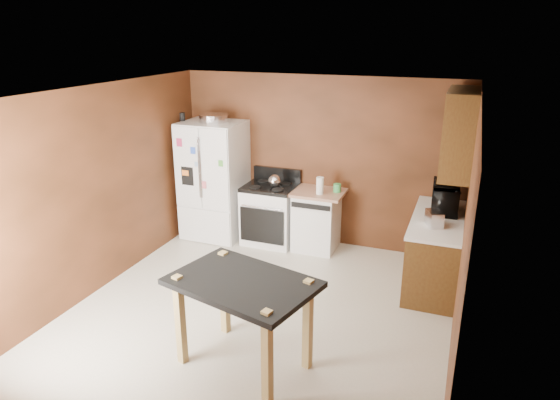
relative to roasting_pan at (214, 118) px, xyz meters
The scene contains 18 objects.
floor 3.08m from the roasting_pan, 51.31° to the right, with size 4.50×4.50×0.00m, color beige.
ceiling 2.54m from the roasting_pan, 51.31° to the right, with size 4.50×4.50×0.00m, color white.
wall_back 1.68m from the roasting_pan, 12.24° to the left, with size 4.20×4.20×0.00m, color brown.
wall_front 4.48m from the roasting_pan, 69.77° to the right, with size 4.20×4.20×0.00m, color brown.
wall_left 2.09m from the roasting_pan, 106.41° to the right, with size 4.50×4.50×0.00m, color brown.
wall_right 4.15m from the roasting_pan, 27.80° to the right, with size 4.50×4.50×0.00m, color brown.
roasting_pan is the anchor object (origin of this frame).
pen_cup 0.48m from the roasting_pan, 165.01° to the right, with size 0.08×0.08×0.12m, color black.
kettle 1.31m from the roasting_pan, ahead, with size 0.19×0.19×0.19m, color silver.
paper_towel 1.89m from the roasting_pan, ahead, with size 0.11×0.11×0.25m, color white.
green_canister 2.10m from the roasting_pan, ahead, with size 0.11×0.11×0.12m, color #44B256.
toaster 3.49m from the roasting_pan, 13.14° to the right, with size 0.15×0.25×0.18m, color silver.
microwave 3.47m from the roasting_pan, ahead, with size 0.60×0.40×0.33m, color black.
refrigerator 0.96m from the roasting_pan, 105.67° to the right, with size 0.90×0.80×1.80m.
gas_range 1.66m from the roasting_pan, ahead, with size 0.76×0.68×1.10m.
dishwasher 2.14m from the roasting_pan, ahead, with size 0.78×0.63×0.89m.
right_cabinets 3.53m from the roasting_pan, ahead, with size 0.63×1.58×2.45m.
island 3.51m from the roasting_pan, 58.00° to the right, with size 1.49×1.17×0.94m.
Camera 1 is at (2.03, -4.61, 3.11)m, focal length 32.00 mm.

